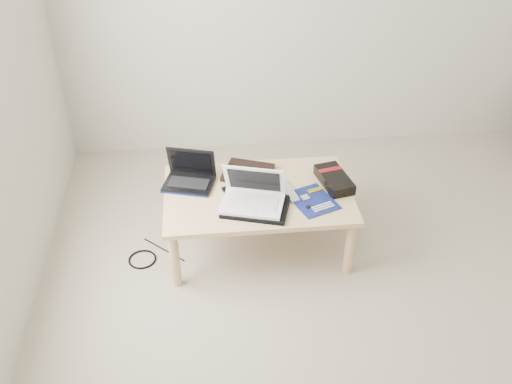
{
  "coord_description": "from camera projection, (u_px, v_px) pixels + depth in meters",
  "views": [
    {
      "loc": [
        -0.99,
        -1.93,
        2.36
      ],
      "look_at": [
        -0.71,
        0.78,
        0.4
      ],
      "focal_mm": 40.0,
      "sensor_mm": 36.0,
      "label": 1
    }
  ],
  "objects": [
    {
      "name": "book",
      "position": [
        248.0,
        172.0,
        3.5
      ],
      "size": [
        0.35,
        0.33,
        0.03
      ],
      "color": "black",
      "rests_on": "coffee_table"
    },
    {
      "name": "white_laptop",
      "position": [
        253.0,
        196.0,
        3.21
      ],
      "size": [
        0.4,
        0.33,
        0.23
      ],
      "color": "white",
      "rests_on": "neoprene_sleeve"
    },
    {
      "name": "room_shell",
      "position": [
        476.0,
        18.0,
        2.04
      ],
      "size": [
        4.2,
        4.2,
        2.7
      ],
      "color": "beige",
      "rests_on": "ground"
    },
    {
      "name": "cable_coil",
      "position": [
        241.0,
        192.0,
        3.35
      ],
      "size": [
        0.09,
        0.09,
        0.01
      ],
      "primitive_type": "torus",
      "rotation": [
        0.0,
        0.0,
        -0.01
      ],
      "color": "black",
      "rests_on": "coffee_table"
    },
    {
      "name": "coffee_table",
      "position": [
        258.0,
        199.0,
        3.38
      ],
      "size": [
        1.1,
        0.7,
        0.4
      ],
      "color": "#D5B780",
      "rests_on": "ground"
    },
    {
      "name": "floor_cable_coil",
      "position": [
        142.0,
        259.0,
        3.46
      ],
      "size": [
        0.22,
        0.22,
        0.01
      ],
      "primitive_type": "torus",
      "rotation": [
        0.0,
        0.0,
        0.39
      ],
      "color": "black",
      "rests_on": "ground"
    },
    {
      "name": "tablet",
      "position": [
        245.0,
        191.0,
        3.35
      ],
      "size": [
        0.27,
        0.23,
        0.01
      ],
      "color": "black",
      "rests_on": "coffee_table"
    },
    {
      "name": "ground",
      "position": [
        405.0,
        331.0,
        3.01
      ],
      "size": [
        4.0,
        4.0,
        0.0
      ],
      "primitive_type": "plane",
      "color": "#AB9E8A",
      "rests_on": "ground"
    },
    {
      "name": "remote",
      "position": [
        289.0,
        191.0,
        3.35
      ],
      "size": [
        0.1,
        0.23,
        0.02
      ],
      "color": "silver",
      "rests_on": "coffee_table"
    },
    {
      "name": "neoprene_sleeve",
      "position": [
        256.0,
        207.0,
        3.22
      ],
      "size": [
        0.43,
        0.36,
        0.02
      ],
      "primitive_type": "cube",
      "rotation": [
        0.0,
        0.0,
        -0.29
      ],
      "color": "black",
      "rests_on": "coffee_table"
    },
    {
      "name": "netbook",
      "position": [
        190.0,
        177.0,
        3.41
      ],
      "size": [
        0.34,
        0.28,
        0.21
      ],
      "color": "black",
      "rests_on": "coffee_table"
    },
    {
      "name": "motherboard",
      "position": [
        313.0,
        200.0,
        3.28
      ],
      "size": [
        0.31,
        0.34,
        0.01
      ],
      "color": "#0D1157",
      "rests_on": "coffee_table"
    },
    {
      "name": "gpu_box",
      "position": [
        334.0,
        179.0,
        3.41
      ],
      "size": [
        0.2,
        0.32,
        0.07
      ],
      "color": "black",
      "rests_on": "coffee_table"
    },
    {
      "name": "floor_cable_trail",
      "position": [
        164.0,
        250.0,
        3.54
      ],
      "size": [
        0.26,
        0.24,
        0.01
      ],
      "primitive_type": "cylinder",
      "rotation": [
        1.57,
        0.0,
        0.82
      ],
      "color": "black",
      "rests_on": "ground"
    }
  ]
}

